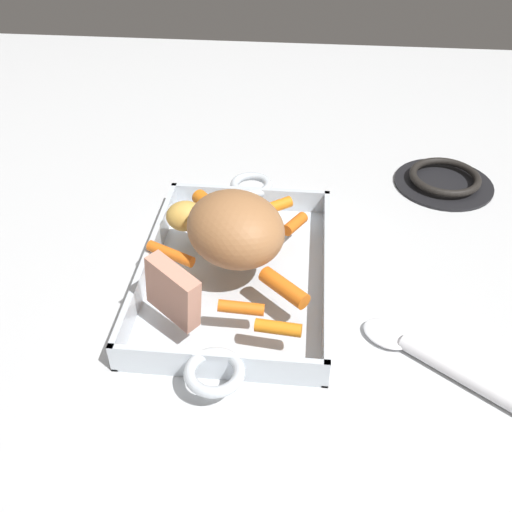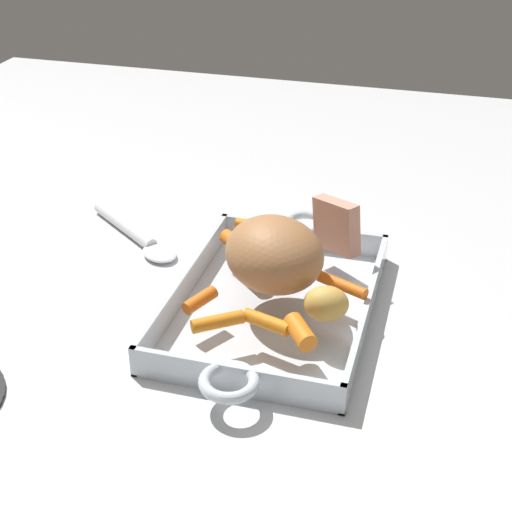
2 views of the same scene
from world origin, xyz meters
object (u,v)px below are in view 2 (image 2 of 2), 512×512
Objects in this scene: baby_carrot_short at (218,322)px; baby_carrot_center_right at (200,300)px; baby_carrot_southeast at (279,240)px; roast_slice_outer at (336,226)px; serving_spoon at (137,235)px; baby_carrot_northwest at (267,322)px; baby_carrot_long at (342,285)px; baby_carrot_northeast at (239,246)px; roasting_dish at (274,303)px; potato_whole at (326,304)px; baby_carrot_center_left at (300,332)px; pork_roast at (273,256)px; baby_carrot_southwest at (254,226)px.

baby_carrot_center_right is at bearing 43.00° from baby_carrot_short.
roast_slice_outer is at bearing -82.07° from baby_carrot_southeast.
baby_carrot_center_right is 0.26m from serving_spoon.
baby_carrot_center_right is at bearing 75.85° from baby_carrot_northwest.
baby_carrot_long is at bearing -164.82° from roast_slice_outer.
roast_slice_outer is 1.03× the size of baby_carrot_northeast.
baby_carrot_northwest is (-0.09, -0.02, 0.04)m from roasting_dish.
roast_slice_outer is at bearing -11.54° from baby_carrot_northwest.
baby_carrot_northwest reaches higher than baby_carrot_long.
baby_carrot_short is (-0.21, 0.02, 0.00)m from baby_carrot_southeast.
baby_carrot_northeast is 1.29× the size of potato_whole.
baby_carrot_center_right is (0.02, 0.09, -0.00)m from baby_carrot_northwest.
baby_carrot_northeast is (0.17, 0.03, 0.00)m from baby_carrot_short.
roasting_dish is 9.91× the size of baby_carrot_center_left.
baby_carrot_short is 0.17m from baby_carrot_northeast.
baby_carrot_long is (-0.10, -0.03, -0.03)m from roast_slice_outer.
serving_spoon is (0.23, 0.30, -0.04)m from baby_carrot_center_left.
roast_slice_outer is (0.12, -0.06, -0.01)m from pork_roast.
roast_slice_outer reaches higher than baby_carrot_northwest.
baby_carrot_center_left reaches higher than baby_carrot_southwest.
baby_carrot_southwest reaches higher than serving_spoon.
baby_carrot_center_right is (-0.13, 0.01, -0.00)m from baby_carrot_northeast.
serving_spoon is (0.02, 0.23, -0.04)m from baby_carrot_southeast.
baby_carrot_center_right is at bearing 131.54° from pork_roast.
roast_slice_outer is at bearing -35.70° from baby_carrot_center_right.
baby_carrot_southeast is at bearing 97.93° from roast_slice_outer.
baby_carrot_center_left reaches higher than baby_carrot_northwest.
baby_carrot_southwest is (0.02, 0.12, -0.03)m from roast_slice_outer.
baby_carrot_short is 0.31m from serving_spoon.
baby_carrot_southwest is at bearing 81.78° from roast_slice_outer.
baby_carrot_center_right reaches higher than baby_carrot_southeast.
roast_slice_outer reaches higher than baby_carrot_center_right.
pork_roast reaches higher than roasting_dish.
potato_whole is (-0.05, -0.08, -0.02)m from pork_roast.
serving_spoon is at bearing 83.82° from baby_carrot_southeast.
baby_carrot_northeast is (0.07, 0.07, 0.04)m from roasting_dish.
serving_spoon is at bearing 71.18° from baby_carrot_northeast.
baby_carrot_center_left is at bearing -104.99° from baby_carrot_center_right.
pork_roast is at bearing 29.81° from baby_carrot_center_left.
pork_roast is 2.96× the size of baby_carrot_center_left.
baby_carrot_southeast is 0.23m from serving_spoon.
potato_whole is (0.05, -0.02, 0.01)m from baby_carrot_center_left.
serving_spoon is at bearing 91.12° from baby_carrot_southwest.
pork_roast reaches higher than baby_carrot_short.
potato_whole reaches higher than serving_spoon.
baby_carrot_southeast is at bearing 9.94° from baby_carrot_northwest.
roast_slice_outer reaches higher than serving_spoon.
roasting_dish is at bearing 153.13° from roast_slice_outer.
pork_roast is at bearing 100.45° from baby_carrot_long.
baby_carrot_northwest reaches higher than roasting_dish.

